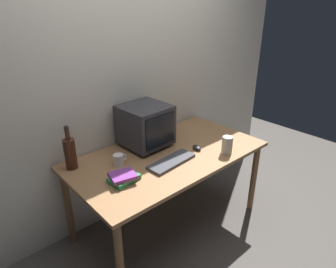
{
  "coord_description": "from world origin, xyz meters",
  "views": [
    {
      "loc": [
        -1.46,
        -1.63,
        1.92
      ],
      "look_at": [
        0.0,
        0.0,
        0.92
      ],
      "focal_mm": 31.5,
      "sensor_mm": 36.0,
      "label": 1
    }
  ],
  "objects_px": {
    "keyboard": "(172,161)",
    "metal_canister": "(227,145)",
    "bottle_short": "(172,125)",
    "computer_mouse": "(197,148)",
    "mug": "(119,160)",
    "book_stack": "(124,178)",
    "bottle_tall": "(70,152)",
    "crt_monitor": "(145,125)"
  },
  "relations": [
    {
      "from": "keyboard",
      "to": "metal_canister",
      "type": "xyz_separation_m",
      "value": [
        0.46,
        -0.19,
        0.06
      ]
    },
    {
      "from": "book_stack",
      "to": "metal_canister",
      "type": "relative_size",
      "value": 1.48
    },
    {
      "from": "keyboard",
      "to": "computer_mouse",
      "type": "xyz_separation_m",
      "value": [
        0.32,
        0.02,
        0.01
      ]
    },
    {
      "from": "book_stack",
      "to": "keyboard",
      "type": "bearing_deg",
      "value": -4.38
    },
    {
      "from": "keyboard",
      "to": "metal_canister",
      "type": "relative_size",
      "value": 2.8
    },
    {
      "from": "bottle_tall",
      "to": "bottle_short",
      "type": "distance_m",
      "value": 1.04
    },
    {
      "from": "book_stack",
      "to": "metal_canister",
      "type": "distance_m",
      "value": 0.92
    },
    {
      "from": "crt_monitor",
      "to": "bottle_short",
      "type": "xyz_separation_m",
      "value": [
        0.38,
        0.07,
        -0.12
      ]
    },
    {
      "from": "computer_mouse",
      "to": "book_stack",
      "type": "relative_size",
      "value": 0.45
    },
    {
      "from": "bottle_short",
      "to": "computer_mouse",
      "type": "bearing_deg",
      "value": -103.46
    },
    {
      "from": "crt_monitor",
      "to": "computer_mouse",
      "type": "height_order",
      "value": "crt_monitor"
    },
    {
      "from": "computer_mouse",
      "to": "bottle_short",
      "type": "distance_m",
      "value": 0.44
    },
    {
      "from": "bottle_tall",
      "to": "book_stack",
      "type": "relative_size",
      "value": 1.59
    },
    {
      "from": "keyboard",
      "to": "metal_canister",
      "type": "distance_m",
      "value": 0.5
    },
    {
      "from": "bottle_tall",
      "to": "keyboard",
      "type": "bearing_deg",
      "value": -36.09
    },
    {
      "from": "computer_mouse",
      "to": "mug",
      "type": "distance_m",
      "value": 0.69
    },
    {
      "from": "keyboard",
      "to": "bottle_tall",
      "type": "bearing_deg",
      "value": 138.86
    },
    {
      "from": "computer_mouse",
      "to": "book_stack",
      "type": "distance_m",
      "value": 0.75
    },
    {
      "from": "metal_canister",
      "to": "bottle_short",
      "type": "bearing_deg",
      "value": 93.42
    },
    {
      "from": "bottle_tall",
      "to": "book_stack",
      "type": "distance_m",
      "value": 0.47
    },
    {
      "from": "crt_monitor",
      "to": "bottle_short",
      "type": "distance_m",
      "value": 0.41
    },
    {
      "from": "crt_monitor",
      "to": "bottle_tall",
      "type": "relative_size",
      "value": 1.14
    },
    {
      "from": "computer_mouse",
      "to": "mug",
      "type": "relative_size",
      "value": 0.83
    },
    {
      "from": "mug",
      "to": "metal_canister",
      "type": "height_order",
      "value": "metal_canister"
    },
    {
      "from": "bottle_tall",
      "to": "mug",
      "type": "xyz_separation_m",
      "value": [
        0.29,
        -0.2,
        -0.09
      ]
    },
    {
      "from": "mug",
      "to": "crt_monitor",
      "type": "bearing_deg",
      "value": 19.46
    },
    {
      "from": "bottle_short",
      "to": "mug",
      "type": "xyz_separation_m",
      "value": [
        -0.75,
        -0.2,
        -0.02
      ]
    },
    {
      "from": "crt_monitor",
      "to": "keyboard",
      "type": "relative_size",
      "value": 0.96
    },
    {
      "from": "bottle_short",
      "to": "metal_canister",
      "type": "distance_m",
      "value": 0.63
    },
    {
      "from": "keyboard",
      "to": "bottle_short",
      "type": "bearing_deg",
      "value": 41.72
    },
    {
      "from": "mug",
      "to": "metal_canister",
      "type": "xyz_separation_m",
      "value": [
        0.79,
        -0.44,
        0.03
      ]
    },
    {
      "from": "book_stack",
      "to": "mug",
      "type": "relative_size",
      "value": 1.85
    },
    {
      "from": "bottle_short",
      "to": "book_stack",
      "type": "relative_size",
      "value": 0.84
    },
    {
      "from": "crt_monitor",
      "to": "keyboard",
      "type": "height_order",
      "value": "crt_monitor"
    },
    {
      "from": "keyboard",
      "to": "bottle_short",
      "type": "xyz_separation_m",
      "value": [
        0.42,
        0.45,
        0.06
      ]
    },
    {
      "from": "book_stack",
      "to": "bottle_short",
      "type": "bearing_deg",
      "value": 25.95
    },
    {
      "from": "bottle_tall",
      "to": "metal_canister",
      "type": "distance_m",
      "value": 1.26
    },
    {
      "from": "keyboard",
      "to": "metal_canister",
      "type": "height_order",
      "value": "metal_canister"
    },
    {
      "from": "keyboard",
      "to": "bottle_tall",
      "type": "height_order",
      "value": "bottle_tall"
    },
    {
      "from": "bottle_tall",
      "to": "computer_mouse",
      "type": "bearing_deg",
      "value": -24.49
    },
    {
      "from": "bottle_tall",
      "to": "mug",
      "type": "height_order",
      "value": "bottle_tall"
    },
    {
      "from": "computer_mouse",
      "to": "mug",
      "type": "height_order",
      "value": "mug"
    }
  ]
}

